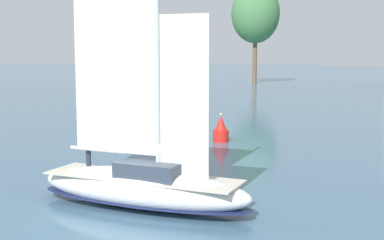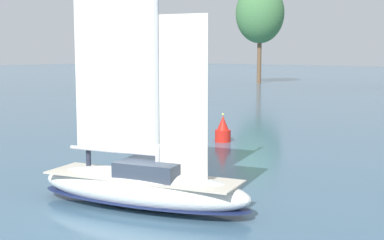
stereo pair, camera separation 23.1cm
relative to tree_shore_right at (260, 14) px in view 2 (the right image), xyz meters
name	(u,v)px [view 2 (the right image)]	position (x,y,z in m)	size (l,w,h in m)	color
ground_plane	(142,207)	(40.14, -70.47, -12.83)	(400.00, 400.00, 0.00)	#42667F
tree_shore_right	(260,14)	(0.00, 0.00, 0.00)	(8.90, 8.90, 18.32)	brown
sailboat_main	(142,182)	(40.15, -70.46, -11.84)	(9.19, 4.73, 12.17)	white
channel_buoy	(223,131)	(33.60, -56.47, -12.08)	(1.04, 1.04, 1.90)	red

